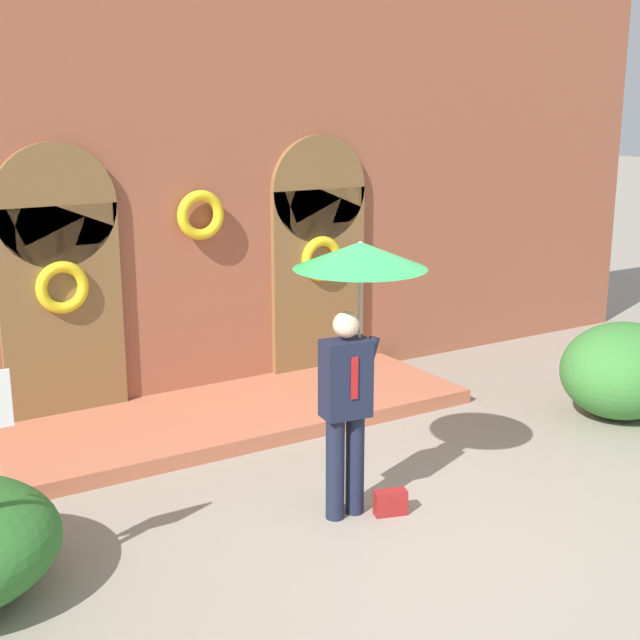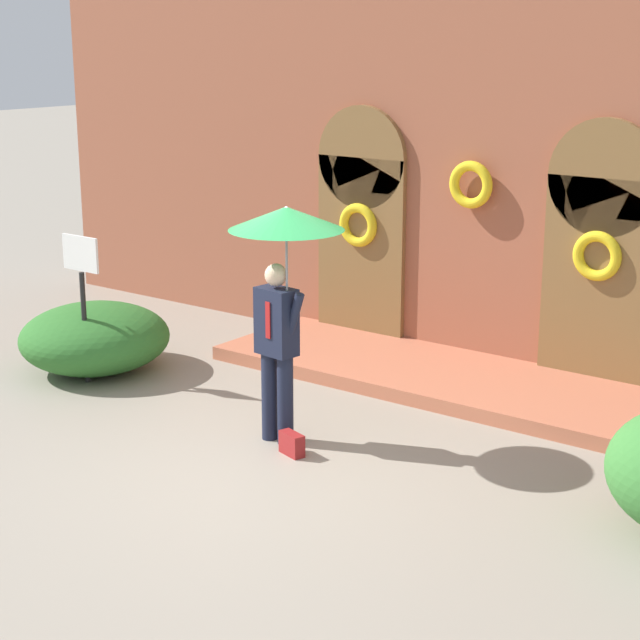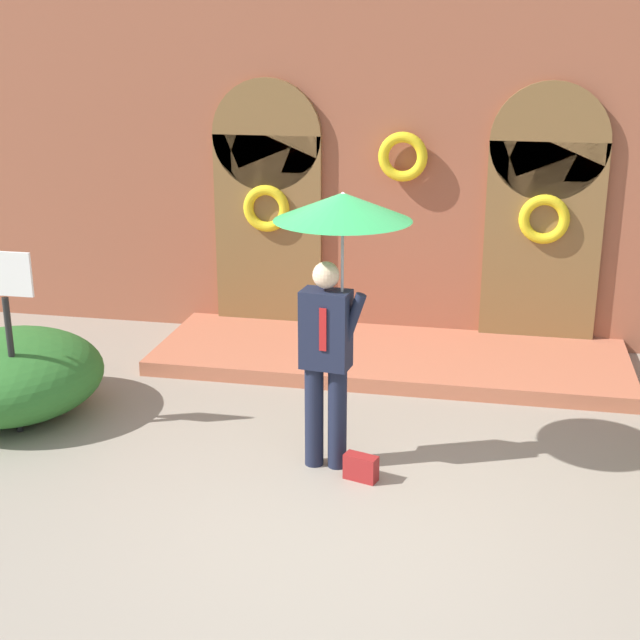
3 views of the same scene
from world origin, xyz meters
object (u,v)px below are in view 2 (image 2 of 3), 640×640
object	(u,v)px
sign_post	(82,284)
shrub_left	(95,338)
person_with_umbrella	(284,253)
handbag	(292,444)

from	to	relation	value
sign_post	shrub_left	world-z (taller)	sign_post
person_with_umbrella	sign_post	world-z (taller)	person_with_umbrella
sign_post	shrub_left	xyz separation A→B (m)	(-0.26, 0.36, -0.76)
sign_post	handbag	bearing A→B (deg)	-5.29
handbag	shrub_left	world-z (taller)	shrub_left
shrub_left	person_with_umbrella	bearing A→B (deg)	-8.04
shrub_left	sign_post	bearing A→B (deg)	-54.34
person_with_umbrella	shrub_left	world-z (taller)	person_with_umbrella
handbag	shrub_left	bearing A→B (deg)	-173.79
person_with_umbrella	handbag	bearing A→B (deg)	-39.92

